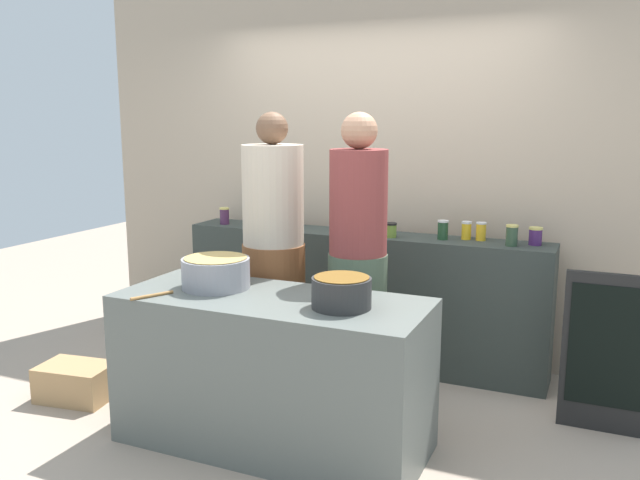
{
  "coord_description": "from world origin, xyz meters",
  "views": [
    {
      "loc": [
        1.62,
        -3.33,
        1.81
      ],
      "look_at": [
        0.0,
        0.35,
        1.05
      ],
      "focal_mm": 36.95,
      "sensor_mm": 36.0,
      "label": 1
    }
  ],
  "objects_px": {
    "bread_crate": "(76,382)",
    "chalkboard_sign": "(606,353)",
    "preserve_jar_6": "(481,231)",
    "cook_in_cap": "(358,281)",
    "preserve_jar_4": "(443,230)",
    "preserve_jar_5": "(466,230)",
    "wooden_spoon": "(152,295)",
    "preserve_jar_1": "(258,216)",
    "cooking_pot_left": "(216,273)",
    "cooking_pot_center": "(342,292)",
    "cook_with_tongs": "(274,272)",
    "preserve_jar_3": "(390,230)",
    "preserve_jar_7": "(512,235)",
    "preserve_jar_2": "(350,226)",
    "preserve_jar_8": "(535,236)",
    "preserve_jar_0": "(224,216)"
  },
  "relations": [
    {
      "from": "preserve_jar_1",
      "to": "chalkboard_sign",
      "type": "distance_m",
      "value": 2.66
    },
    {
      "from": "preserve_jar_2",
      "to": "cook_with_tongs",
      "type": "xyz_separation_m",
      "value": [
        -0.22,
        -0.76,
        -0.2
      ]
    },
    {
      "from": "preserve_jar_4",
      "to": "cook_in_cap",
      "type": "distance_m",
      "value": 0.92
    },
    {
      "from": "cook_in_cap",
      "to": "cook_with_tongs",
      "type": "bearing_deg",
      "value": 177.72
    },
    {
      "from": "bread_crate",
      "to": "preserve_jar_5",
      "type": "bearing_deg",
      "value": 33.76
    },
    {
      "from": "cooking_pot_center",
      "to": "bread_crate",
      "type": "bearing_deg",
      "value": 178.96
    },
    {
      "from": "cooking_pot_center",
      "to": "preserve_jar_7",
      "type": "bearing_deg",
      "value": 64.99
    },
    {
      "from": "cook_with_tongs",
      "to": "preserve_jar_3",
      "type": "bearing_deg",
      "value": 55.07
    },
    {
      "from": "preserve_jar_4",
      "to": "preserve_jar_6",
      "type": "relative_size",
      "value": 1.06
    },
    {
      "from": "cook_with_tongs",
      "to": "preserve_jar_6",
      "type": "bearing_deg",
      "value": 38.15
    },
    {
      "from": "chalkboard_sign",
      "to": "preserve_jar_7",
      "type": "bearing_deg",
      "value": 144.13
    },
    {
      "from": "preserve_jar_2",
      "to": "wooden_spoon",
      "type": "bearing_deg",
      "value": -108.11
    },
    {
      "from": "bread_crate",
      "to": "preserve_jar_1",
      "type": "bearing_deg",
      "value": 68.25
    },
    {
      "from": "preserve_jar_6",
      "to": "cook_with_tongs",
      "type": "relative_size",
      "value": 0.07
    },
    {
      "from": "preserve_jar_4",
      "to": "wooden_spoon",
      "type": "distance_m",
      "value": 2.04
    },
    {
      "from": "preserve_jar_2",
      "to": "preserve_jar_1",
      "type": "bearing_deg",
      "value": 173.55
    },
    {
      "from": "preserve_jar_8",
      "to": "cook_in_cap",
      "type": "xyz_separation_m",
      "value": [
        -0.91,
        -0.89,
        -0.19
      ]
    },
    {
      "from": "preserve_jar_6",
      "to": "bread_crate",
      "type": "distance_m",
      "value": 2.86
    },
    {
      "from": "preserve_jar_7",
      "to": "cook_with_tongs",
      "type": "distance_m",
      "value": 1.57
    },
    {
      "from": "preserve_jar_0",
      "to": "preserve_jar_2",
      "type": "xyz_separation_m",
      "value": [
        1.06,
        -0.01,
        -0.01
      ]
    },
    {
      "from": "preserve_jar_6",
      "to": "cook_in_cap",
      "type": "xyz_separation_m",
      "value": [
        -0.56,
        -0.91,
        -0.2
      ]
    },
    {
      "from": "bread_crate",
      "to": "chalkboard_sign",
      "type": "xyz_separation_m",
      "value": [
        3.12,
        0.9,
        0.36
      ]
    },
    {
      "from": "preserve_jar_5",
      "to": "chalkboard_sign",
      "type": "distance_m",
      "value": 1.22
    },
    {
      "from": "preserve_jar_4",
      "to": "bread_crate",
      "type": "height_order",
      "value": "preserve_jar_4"
    },
    {
      "from": "cooking_pot_left",
      "to": "cook_in_cap",
      "type": "distance_m",
      "value": 0.84
    },
    {
      "from": "preserve_jar_2",
      "to": "cooking_pot_left",
      "type": "distance_m",
      "value": 1.33
    },
    {
      "from": "preserve_jar_0",
      "to": "cook_in_cap",
      "type": "relative_size",
      "value": 0.07
    },
    {
      "from": "preserve_jar_2",
      "to": "cook_with_tongs",
      "type": "relative_size",
      "value": 0.06
    },
    {
      "from": "wooden_spoon",
      "to": "preserve_jar_7",
      "type": "bearing_deg",
      "value": 44.25
    },
    {
      "from": "chalkboard_sign",
      "to": "preserve_jar_1",
      "type": "bearing_deg",
      "value": 168.43
    },
    {
      "from": "cook_in_cap",
      "to": "chalkboard_sign",
      "type": "distance_m",
      "value": 1.48
    },
    {
      "from": "cook_with_tongs",
      "to": "cooking_pot_center",
      "type": "bearing_deg",
      "value": -40.63
    },
    {
      "from": "preserve_jar_2",
      "to": "preserve_jar_8",
      "type": "bearing_deg",
      "value": 5.07
    },
    {
      "from": "wooden_spoon",
      "to": "cooking_pot_center",
      "type": "bearing_deg",
      "value": 12.82
    },
    {
      "from": "cooking_pot_left",
      "to": "cooking_pot_center",
      "type": "height_order",
      "value": "cooking_pot_left"
    },
    {
      "from": "preserve_jar_1",
      "to": "cooking_pot_left",
      "type": "bearing_deg",
      "value": -70.31
    },
    {
      "from": "preserve_jar_7",
      "to": "preserve_jar_8",
      "type": "distance_m",
      "value": 0.17
    },
    {
      "from": "preserve_jar_4",
      "to": "preserve_jar_5",
      "type": "relative_size",
      "value": 1.06
    },
    {
      "from": "preserve_jar_6",
      "to": "bread_crate",
      "type": "xyz_separation_m",
      "value": [
        -2.28,
        -1.46,
        -0.92
      ]
    },
    {
      "from": "preserve_jar_6",
      "to": "cooking_pot_left",
      "type": "xyz_separation_m",
      "value": [
        -1.22,
        -1.41,
        -0.1
      ]
    },
    {
      "from": "preserve_jar_1",
      "to": "preserve_jar_7",
      "type": "height_order",
      "value": "preserve_jar_7"
    },
    {
      "from": "preserve_jar_3",
      "to": "preserve_jar_0",
      "type": "bearing_deg",
      "value": 179.5
    },
    {
      "from": "cooking_pot_left",
      "to": "cook_in_cap",
      "type": "relative_size",
      "value": 0.21
    },
    {
      "from": "cooking_pot_left",
      "to": "bread_crate",
      "type": "distance_m",
      "value": 1.34
    },
    {
      "from": "preserve_jar_5",
      "to": "wooden_spoon",
      "type": "relative_size",
      "value": 0.52
    },
    {
      "from": "preserve_jar_5",
      "to": "cooking_pot_center",
      "type": "bearing_deg",
      "value": -102.25
    },
    {
      "from": "preserve_jar_1",
      "to": "chalkboard_sign",
      "type": "xyz_separation_m",
      "value": [
        2.55,
        -0.52,
        -0.56
      ]
    },
    {
      "from": "cooking_pot_left",
      "to": "chalkboard_sign",
      "type": "bearing_deg",
      "value": 22.54
    },
    {
      "from": "cooking_pot_left",
      "to": "wooden_spoon",
      "type": "xyz_separation_m",
      "value": [
        -0.21,
        -0.31,
        -0.08
      ]
    },
    {
      "from": "cook_in_cap",
      "to": "preserve_jar_6",
      "type": "bearing_deg",
      "value": 58.65
    }
  ]
}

